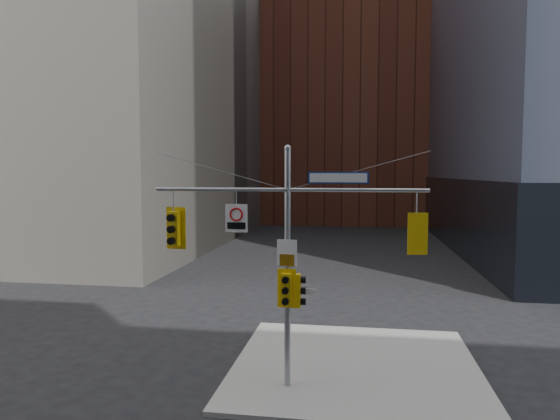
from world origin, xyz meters
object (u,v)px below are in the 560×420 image
(signal_assembly, at_px, (288,244))
(traffic_light_pole_side, at_px, (298,291))
(traffic_light_pole_front, at_px, (286,289))
(traffic_light_east_arm, at_px, (416,233))
(street_sign_blade, at_px, (338,178))
(regulatory_sign_arm, at_px, (236,217))
(traffic_light_west_arm, at_px, (174,229))

(signal_assembly, bearing_deg, traffic_light_pole_side, 1.38)
(traffic_light_pole_front, bearing_deg, traffic_light_east_arm, 3.30)
(traffic_light_east_arm, bearing_deg, traffic_light_pole_front, -4.71)
(street_sign_blade, xyz_separation_m, regulatory_sign_arm, (-2.99, -0.02, -1.17))
(signal_assembly, xyz_separation_m, traffic_light_pole_front, (-0.00, -0.27, -1.29))
(regulatory_sign_arm, bearing_deg, signal_assembly, 1.89)
(signal_assembly, relative_size, street_sign_blade, 4.62)
(traffic_light_east_arm, distance_m, street_sign_blade, 2.68)
(traffic_light_east_arm, bearing_deg, traffic_light_pole_side, -9.02)
(signal_assembly, distance_m, traffic_light_pole_front, 1.32)
(signal_assembly, distance_m, street_sign_blade, 2.42)
(traffic_light_east_arm, xyz_separation_m, regulatory_sign_arm, (-5.18, -0.02, 0.38))
(regulatory_sign_arm, bearing_deg, street_sign_blade, 1.58)
(traffic_light_west_arm, relative_size, traffic_light_pole_side, 1.32)
(traffic_light_pole_side, distance_m, traffic_light_pole_front, 0.43)
(traffic_light_pole_side, bearing_deg, traffic_light_pole_front, 129.63)
(traffic_light_west_arm, height_order, regulatory_sign_arm, regulatory_sign_arm)
(traffic_light_pole_side, bearing_deg, regulatory_sign_arm, 89.91)
(traffic_light_west_arm, bearing_deg, regulatory_sign_arm, 2.31)
(traffic_light_pole_front, xyz_separation_m, street_sign_blade, (1.46, 0.27, 3.23))
(traffic_light_west_arm, distance_m, regulatory_sign_arm, 2.00)
(traffic_light_west_arm, xyz_separation_m, traffic_light_pole_side, (3.81, -0.01, -1.77))
(traffic_light_pole_side, height_order, street_sign_blade, street_sign_blade)
(traffic_light_west_arm, relative_size, street_sign_blade, 0.75)
(traffic_light_east_arm, distance_m, traffic_light_pole_front, 4.03)
(traffic_light_pole_side, bearing_deg, traffic_light_west_arm, 88.96)
(signal_assembly, relative_size, traffic_light_east_arm, 6.82)
(traffic_light_pole_side, relative_size, regulatory_sign_arm, 1.17)
(signal_assembly, bearing_deg, traffic_light_west_arm, 179.78)
(traffic_light_west_arm, relative_size, traffic_light_east_arm, 1.10)
(traffic_light_west_arm, xyz_separation_m, traffic_light_pole_front, (3.49, -0.28, -1.68))
(traffic_light_pole_front, bearing_deg, street_sign_blade, 9.58)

